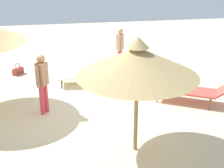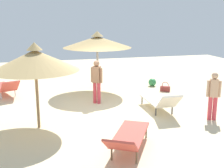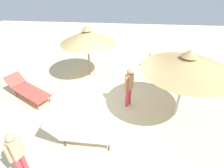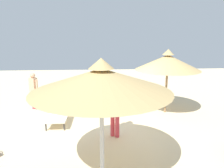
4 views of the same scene
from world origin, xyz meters
TOP-DOWN VIEW (x-y plane):
  - ground at (0.00, 0.00)m, footprint 24.00×24.00m
  - parasol_umbrella_far_left at (-2.13, -1.16)m, footprint 2.47×2.47m
  - parasol_umbrella_near_left at (0.45, 2.55)m, footprint 2.90×2.90m
  - lounge_chair_edge at (1.91, -0.70)m, footprint 0.74×2.13m
  - lounge_chair_front at (-0.10, -3.37)m, footprint 1.70×2.26m
  - lounge_chair_center at (-3.42, 2.87)m, footprint 1.41×2.21m
  - person_standing_far_right at (3.17, -1.89)m, footprint 0.40×0.30m
  - person_standing_back at (0.03, 0.79)m, footprint 0.39×0.33m

SIDE VIEW (x-z plane):
  - ground at x=0.00m, z-range -0.10..0.00m
  - lounge_chair_center at x=-3.42m, z-range -0.01..0.76m
  - lounge_chair_edge at x=1.91m, z-range -0.03..0.79m
  - lounge_chair_front at x=-0.10m, z-range 0.02..0.79m
  - person_standing_far_right at x=3.17m, z-range 0.09..1.61m
  - person_standing_back at x=0.03m, z-range 0.11..1.74m
  - parasol_umbrella_far_left at x=-2.13m, z-range 0.75..3.26m
  - parasol_umbrella_near_left at x=0.45m, z-range 0.85..3.43m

